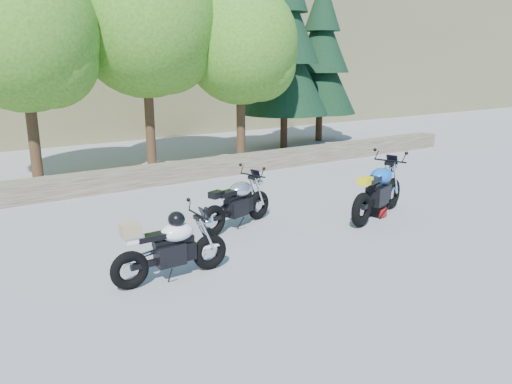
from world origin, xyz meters
TOP-DOWN VIEW (x-y plane):
  - ground at (0.00, 0.00)m, footprint 90.00×90.00m
  - stone_wall at (0.00, 5.50)m, footprint 22.00×0.55m
  - tree_decid_left at (-2.39, 7.14)m, footprint 3.67×3.67m
  - tree_decid_mid at (0.91, 7.54)m, footprint 4.08×4.08m
  - tree_decid_right at (3.71, 6.94)m, footprint 3.54×3.54m
  - conifer_near at (6.20, 8.20)m, footprint 3.17×3.17m
  - conifer_far at (8.40, 8.80)m, footprint 2.82×2.82m
  - silver_bike at (0.01, 1.36)m, footprint 1.86×0.80m
  - white_bike at (-2.04, -0.13)m, footprint 1.83×0.58m
  - blue_bike at (2.74, 0.33)m, footprint 2.13×0.98m
  - backpack at (2.81, 0.36)m, footprint 0.34×0.31m

SIDE VIEW (x-z plane):
  - ground at x=0.00m, z-range 0.00..0.00m
  - backpack at x=2.81m, z-range -0.01..0.41m
  - stone_wall at x=0.00m, z-range 0.00..0.50m
  - silver_bike at x=0.01m, z-range -0.01..0.95m
  - white_bike at x=-2.04m, z-range -0.01..1.00m
  - blue_bike at x=2.74m, z-range -0.01..1.09m
  - conifer_far at x=8.40m, z-range 0.13..6.41m
  - tree_decid_right at x=3.71m, z-range 0.79..6.20m
  - tree_decid_left at x=-2.39m, z-range 0.83..6.44m
  - conifer_near at x=6.20m, z-range 0.15..7.21m
  - tree_decid_mid at x=0.91m, z-range 0.92..7.16m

